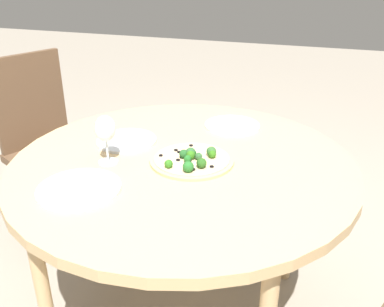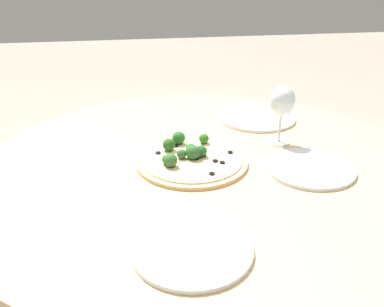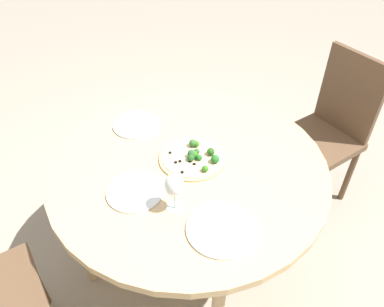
{
  "view_description": "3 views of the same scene",
  "coord_description": "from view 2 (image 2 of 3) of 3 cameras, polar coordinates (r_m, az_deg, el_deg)",
  "views": [
    {
      "loc": [
        -0.45,
        1.28,
        1.41
      ],
      "look_at": [
        -0.03,
        -0.0,
        0.77
      ],
      "focal_mm": 40.0,
      "sensor_mm": 36.0,
      "label": 1
    },
    {
      "loc": [
        -0.2,
        -1.01,
        1.25
      ],
      "look_at": [
        -0.03,
        -0.0,
        0.77
      ],
      "focal_mm": 40.0,
      "sensor_mm": 36.0,
      "label": 2
    },
    {
      "loc": [
        1.01,
        0.66,
        1.85
      ],
      "look_at": [
        -0.03,
        -0.0,
        0.77
      ],
      "focal_mm": 35.0,
      "sensor_mm": 36.0,
      "label": 3
    }
  ],
  "objects": [
    {
      "name": "dining_table",
      "position": [
        1.17,
        1.63,
        -3.86
      ],
      "size": [
        1.22,
        1.22,
        0.74
      ],
      "color": "tan",
      "rests_on": "ground_plane"
    },
    {
      "name": "pizza",
      "position": [
        1.14,
        -0.22,
        -0.67
      ],
      "size": [
        0.3,
        0.3,
        0.05
      ],
      "color": "tan",
      "rests_on": "dining_table"
    },
    {
      "name": "wine_glass",
      "position": [
        1.25,
        11.92,
        6.63
      ],
      "size": [
        0.07,
        0.07,
        0.17
      ],
      "color": "silver",
      "rests_on": "dining_table"
    },
    {
      "name": "plate_near",
      "position": [
        0.82,
        -0.01,
        -12.62
      ],
      "size": [
        0.23,
        0.23,
        0.01
      ],
      "color": "silver",
      "rests_on": "dining_table"
    },
    {
      "name": "plate_far",
      "position": [
        1.15,
        15.42,
        -1.87
      ],
      "size": [
        0.23,
        0.23,
        0.01
      ],
      "color": "silver",
      "rests_on": "dining_table"
    },
    {
      "name": "plate_side",
      "position": [
        1.46,
        8.59,
        4.77
      ],
      "size": [
        0.26,
        0.26,
        0.01
      ],
      "color": "silver",
      "rests_on": "dining_table"
    }
  ]
}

